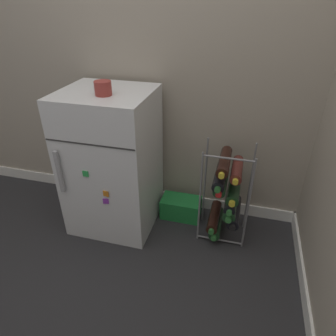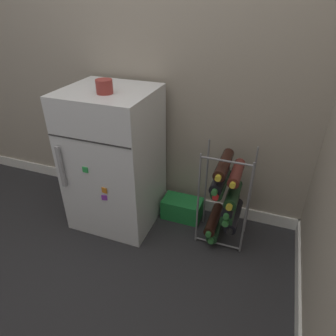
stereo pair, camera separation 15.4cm
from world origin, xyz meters
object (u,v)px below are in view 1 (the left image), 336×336
(wine_rack, at_px, (226,195))
(soda_box, at_px, (181,207))
(fridge_top_cup, at_px, (103,88))
(mini_fridge, at_px, (112,162))

(wine_rack, height_order, soda_box, wine_rack)
(wine_rack, distance_m, soda_box, 0.42)
(fridge_top_cup, bearing_deg, soda_box, 28.28)
(soda_box, bearing_deg, mini_fridge, -161.56)
(mini_fridge, distance_m, fridge_top_cup, 0.52)
(mini_fridge, bearing_deg, wine_rack, 3.05)
(mini_fridge, relative_size, soda_box, 3.37)
(wine_rack, height_order, fridge_top_cup, fridge_top_cup)
(soda_box, bearing_deg, wine_rack, -18.58)
(soda_box, relative_size, fridge_top_cup, 2.98)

